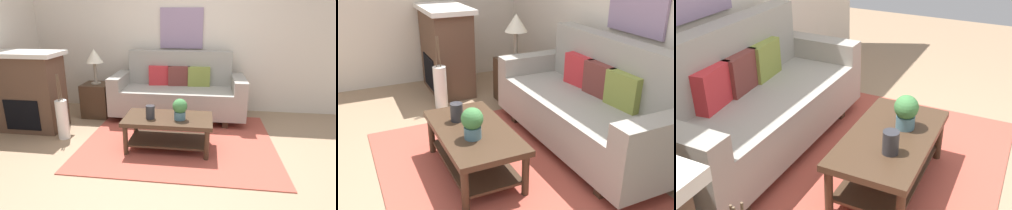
% 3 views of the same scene
% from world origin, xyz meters
% --- Properties ---
extents(ground_plane, '(9.53, 9.53, 0.00)m').
position_xyz_m(ground_plane, '(0.00, 0.00, 0.00)').
color(ground_plane, '#9E7F60').
extents(wall_back, '(5.53, 0.10, 2.70)m').
position_xyz_m(wall_back, '(0.00, 1.97, 1.35)').
color(wall_back, beige).
rests_on(wall_back, ground_plane).
extents(area_rug, '(2.51, 2.09, 0.01)m').
position_xyz_m(area_rug, '(0.00, 0.50, 0.01)').
color(area_rug, '#B24C3D').
rests_on(area_rug, ground_plane).
extents(couch, '(2.12, 0.84, 1.08)m').
position_xyz_m(couch, '(-0.11, 1.43, 0.43)').
color(couch, gray).
rests_on(couch, ground_plane).
extents(throw_pillow_crimson, '(0.37, 0.17, 0.32)m').
position_xyz_m(throw_pillow_crimson, '(-0.44, 1.56, 0.68)').
color(throw_pillow_crimson, red).
rests_on(throw_pillow_crimson, couch).
extents(throw_pillow_maroon, '(0.37, 0.15, 0.32)m').
position_xyz_m(throw_pillow_maroon, '(-0.11, 1.56, 0.68)').
color(throw_pillow_maroon, brown).
rests_on(throw_pillow_maroon, couch).
extents(throw_pillow_olive, '(0.37, 0.15, 0.32)m').
position_xyz_m(throw_pillow_olive, '(0.22, 1.56, 0.68)').
color(throw_pillow_olive, olive).
rests_on(throw_pillow_olive, couch).
extents(coffee_table, '(1.10, 0.60, 0.43)m').
position_xyz_m(coffee_table, '(-0.12, 0.25, 0.31)').
color(coffee_table, '#422D1E').
rests_on(coffee_table, ground_plane).
extents(tabletop_vase, '(0.11, 0.11, 0.17)m').
position_xyz_m(tabletop_vase, '(-0.33, 0.18, 0.51)').
color(tabletop_vase, '#2D2D33').
rests_on(tabletop_vase, coffee_table).
extents(potted_plant_tabletop, '(0.18, 0.18, 0.26)m').
position_xyz_m(potted_plant_tabletop, '(0.03, 0.20, 0.57)').
color(potted_plant_tabletop, slate).
rests_on(potted_plant_tabletop, coffee_table).
extents(side_table, '(0.44, 0.44, 0.56)m').
position_xyz_m(side_table, '(-1.47, 1.33, 0.28)').
color(side_table, '#422D1E').
rests_on(side_table, ground_plane).
extents(table_lamp, '(0.28, 0.28, 0.57)m').
position_xyz_m(table_lamp, '(-1.47, 1.33, 0.99)').
color(table_lamp, gray).
rests_on(table_lamp, side_table).
extents(fireplace, '(1.02, 0.58, 1.16)m').
position_xyz_m(fireplace, '(-2.22, 0.64, 0.59)').
color(fireplace, brown).
rests_on(fireplace, ground_plane).
extents(floor_vase, '(0.16, 0.16, 0.55)m').
position_xyz_m(floor_vase, '(-1.60, 0.37, 0.27)').
color(floor_vase, white).
rests_on(floor_vase, ground_plane).
extents(floor_vase_branch_a, '(0.02, 0.04, 0.36)m').
position_xyz_m(floor_vase_branch_a, '(-1.58, 0.37, 0.73)').
color(floor_vase_branch_a, brown).
rests_on(floor_vase_branch_a, floor_vase).
extents(floor_vase_branch_b, '(0.02, 0.02, 0.36)m').
position_xyz_m(floor_vase_branch_b, '(-1.61, 0.39, 0.73)').
color(floor_vase_branch_b, brown).
rests_on(floor_vase_branch_b, floor_vase).
extents(floor_vase_branch_c, '(0.03, 0.04, 0.36)m').
position_xyz_m(floor_vase_branch_c, '(-1.61, 0.36, 0.73)').
color(floor_vase_branch_c, brown).
rests_on(floor_vase_branch_c, floor_vase).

